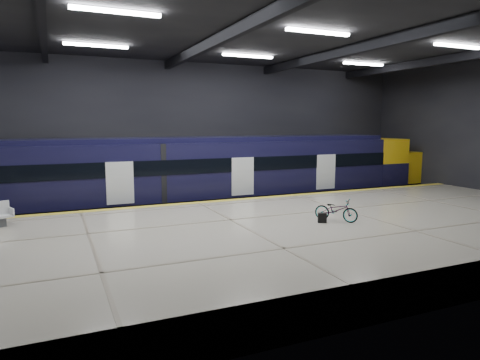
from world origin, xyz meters
TOP-DOWN VIEW (x-y plane):
  - ground at (0.00, 0.00)m, footprint 30.00×30.00m
  - room_shell at (-0.00, 0.00)m, footprint 30.10×16.10m
  - platform at (0.00, -2.50)m, footprint 30.00×11.00m
  - safety_strip at (0.00, 2.75)m, footprint 30.00×0.40m
  - rails at (0.00, 5.50)m, footprint 30.00×1.52m
  - train at (1.56, 5.50)m, footprint 29.40×2.84m
  - bicycle at (3.44, -2.76)m, footprint 1.40×1.61m
  - pannier_bag at (2.84, -2.76)m, footprint 0.35×0.29m

SIDE VIEW (x-z plane):
  - ground at x=0.00m, z-range 0.00..0.00m
  - rails at x=0.00m, z-range 0.00..0.16m
  - platform at x=0.00m, z-range 0.00..1.10m
  - safety_strip at x=0.00m, z-range 1.10..1.11m
  - pannier_bag at x=2.84m, z-range 1.10..1.45m
  - bicycle at x=3.44m, z-range 1.10..1.94m
  - train at x=1.56m, z-range 0.16..3.95m
  - room_shell at x=0.00m, z-range 1.69..9.74m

